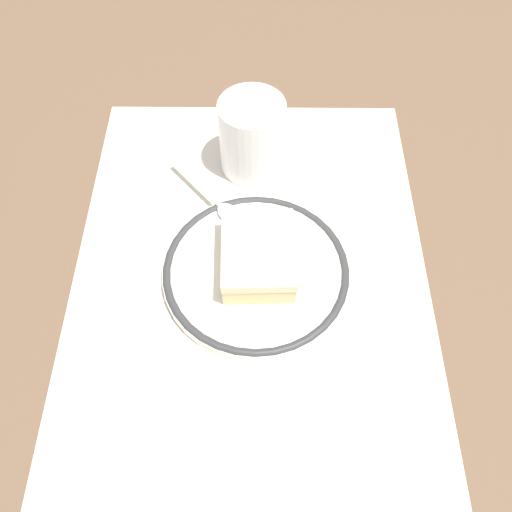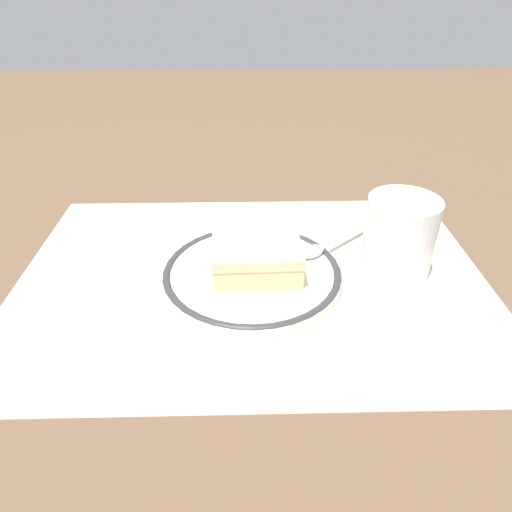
# 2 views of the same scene
# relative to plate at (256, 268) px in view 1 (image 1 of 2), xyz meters

# --- Properties ---
(ground_plane) EXTENTS (2.40, 2.40, 0.00)m
(ground_plane) POSITION_rel_plate_xyz_m (0.00, -0.01, -0.01)
(ground_plane) COLOR brown
(placemat) EXTENTS (0.55, 0.40, 0.00)m
(placemat) POSITION_rel_plate_xyz_m (0.00, -0.01, -0.01)
(placemat) COLOR beige
(placemat) RESTS_ON ground_plane
(plate) EXTENTS (0.21, 0.21, 0.01)m
(plate) POSITION_rel_plate_xyz_m (0.00, 0.00, 0.00)
(plate) COLOR silver
(plate) RESTS_ON placemat
(cake_slice) EXTENTS (0.10, 0.08, 0.04)m
(cake_slice) POSITION_rel_plate_xyz_m (-0.00, 0.00, 0.02)
(cake_slice) COLOR beige
(cake_slice) RESTS_ON plate
(spoon) EXTENTS (0.11, 0.10, 0.01)m
(spoon) POSITION_rel_plate_xyz_m (-0.08, -0.04, 0.01)
(spoon) COLOR silver
(spoon) RESTS_ON plate
(cup) EXTENTS (0.08, 0.08, 0.10)m
(cup) POSITION_rel_plate_xyz_m (-0.16, -0.00, 0.03)
(cup) COLOR white
(cup) RESTS_ON placemat
(sugar_packet) EXTENTS (0.05, 0.06, 0.01)m
(sugar_packet) POSITION_rel_plate_xyz_m (0.10, -0.15, -0.00)
(sugar_packet) COLOR white
(sugar_packet) RESTS_ON placemat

